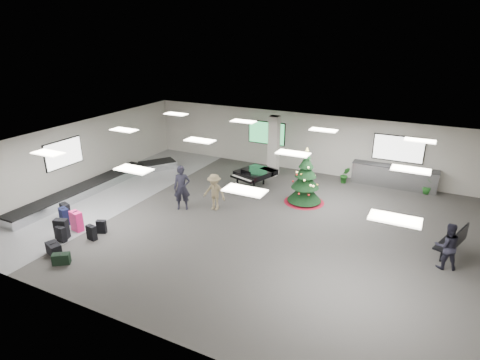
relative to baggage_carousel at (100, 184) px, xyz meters
The scene contains 21 objects.
ground 7.84m from the baggage_carousel, ahead, with size 18.00×18.00×0.00m, color #3B3936.
room_envelope 7.79m from the baggage_carousel, ahead, with size 18.02×14.02×3.21m.
baggage_carousel is the anchor object (origin of this frame).
service_counter 14.50m from the baggage_carousel, 27.67° to the left, with size 4.05×0.65×1.08m.
suitcase_0 5.00m from the baggage_carousel, 60.83° to the right, with size 0.56×0.42×0.79m.
suitcase_1 5.26m from the baggage_carousel, 60.11° to the right, with size 0.40×0.23×0.61m.
pink_suitcase 4.42m from the baggage_carousel, 56.22° to the right, with size 0.56×0.39×0.82m.
suitcase_3 4.84m from the baggage_carousel, 44.47° to the right, with size 0.40×0.32×0.54m.
navy_suitcase 3.86m from the baggage_carousel, 65.65° to the right, with size 0.51×0.40×0.71m.
green_duffel 6.82m from the baggage_carousel, 55.61° to the right, with size 0.61×0.55×0.39m.
suitcase_7 5.27m from the baggage_carousel, 48.33° to the right, with size 0.42×0.26×0.59m.
suitcase_8 3.36m from the baggage_carousel, 68.90° to the right, with size 0.51×0.38×0.69m.
black_duffel 6.16m from the baggage_carousel, 59.61° to the right, with size 0.71×0.54×0.44m.
christmas_tree 9.96m from the baggage_carousel, 17.23° to the left, with size 1.82×1.82×2.60m.
grand_piano 7.59m from the baggage_carousel, 27.42° to the left, with size 1.91×2.19×1.05m.
bench 15.54m from the baggage_carousel, ahead, with size 1.07×1.73×1.04m.
traveler_a 5.04m from the baggage_carousel, ahead, with size 0.72×0.47×1.97m, color black.
traveler_b 6.30m from the baggage_carousel, ahead, with size 1.05×0.60×1.62m, color #81704F.
traveler_bench 15.29m from the baggage_carousel, ahead, with size 0.78×0.61×1.61m, color black.
potted_plant_left 12.25m from the baggage_carousel, 30.35° to the left, with size 0.47×0.38×0.86m, color #1A4516.
potted_plant_right 15.81m from the baggage_carousel, 24.44° to the left, with size 0.45×0.45×0.80m, color #1A4516.
Camera 1 is at (6.57, -13.36, 7.40)m, focal length 30.00 mm.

